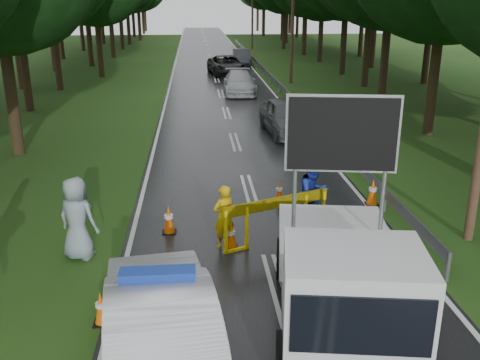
{
  "coord_description": "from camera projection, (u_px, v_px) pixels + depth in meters",
  "views": [
    {
      "loc": [
        -1.64,
        -9.86,
        5.85
      ],
      "look_at": [
        -0.52,
        3.32,
        1.3
      ],
      "focal_mm": 40.0,
      "sensor_mm": 36.0,
      "label": 1
    }
  ],
  "objects": [
    {
      "name": "ground",
      "position": [
        278.0,
        288.0,
        11.32
      ],
      "size": [
        160.0,
        160.0,
        0.0
      ],
      "primitive_type": "plane",
      "color": "#1A4012",
      "rests_on": "ground"
    },
    {
      "name": "road",
      "position": [
        217.0,
        80.0,
        39.58
      ],
      "size": [
        7.0,
        140.0,
        0.02
      ],
      "primitive_type": "cube",
      "color": "black",
      "rests_on": "ground"
    },
    {
      "name": "guardrail",
      "position": [
        267.0,
        72.0,
        39.39
      ],
      "size": [
        0.12,
        60.06,
        0.7
      ],
      "color": "gray",
      "rests_on": "ground"
    },
    {
      "name": "utility_pole_mid",
      "position": [
        293.0,
        9.0,
        36.47
      ],
      "size": [
        1.4,
        0.24,
        10.0
      ],
      "color": "#472C21",
      "rests_on": "ground"
    },
    {
      "name": "utility_pole_far",
      "position": [
        252.0,
        4.0,
        60.97
      ],
      "size": [
        1.4,
        0.24,
        10.0
      ],
      "color": "#472C21",
      "rests_on": "ground"
    },
    {
      "name": "police_sedan",
      "position": [
        160.0,
        322.0,
        8.74
      ],
      "size": [
        2.32,
        5.05,
        1.76
      ],
      "rotation": [
        0.0,
        0.0,
        3.27
      ],
      "color": "silver",
      "rests_on": "ground"
    },
    {
      "name": "work_truck",
      "position": [
        343.0,
        278.0,
        9.5
      ],
      "size": [
        3.01,
        5.43,
        4.11
      ],
      "rotation": [
        0.0,
        0.0,
        -0.15
      ],
      "color": "gray",
      "rests_on": "ground"
    },
    {
      "name": "barrier",
      "position": [
        277.0,
        209.0,
        13.12
      ],
      "size": [
        2.73,
        1.19,
        1.21
      ],
      "rotation": [
        0.0,
        0.0,
        0.4
      ],
      "color": "yellow",
      "rests_on": "ground"
    },
    {
      "name": "officer",
      "position": [
        224.0,
        217.0,
        12.94
      ],
      "size": [
        0.7,
        0.62,
        1.6
      ],
      "primitive_type": "imported",
      "rotation": [
        0.0,
        0.0,
        3.65
      ],
      "color": "gold",
      "rests_on": "ground"
    },
    {
      "name": "civilian",
      "position": [
        313.0,
        194.0,
        13.94
      ],
      "size": [
        1.17,
        1.08,
        1.93
      ],
      "primitive_type": "imported",
      "rotation": [
        0.0,
        0.0,
        0.48
      ],
      "color": "#172A99",
      "rests_on": "ground"
    },
    {
      "name": "bystander_right",
      "position": [
        77.0,
        219.0,
        12.34
      ],
      "size": [
        1.14,
        0.98,
        1.99
      ],
      "primitive_type": "imported",
      "rotation": [
        0.0,
        0.0,
        2.72
      ],
      "color": "gray",
      "rests_on": "ground"
    },
    {
      "name": "queue_car_first",
      "position": [
        286.0,
        117.0,
        23.79
      ],
      "size": [
        2.2,
        4.74,
        1.57
      ],
      "primitive_type": "imported",
      "rotation": [
        0.0,
        0.0,
        0.07
      ],
      "color": "#3C4044",
      "rests_on": "ground"
    },
    {
      "name": "queue_car_second",
      "position": [
        240.0,
        83.0,
        33.8
      ],
      "size": [
        2.06,
        4.82,
        1.39
      ],
      "primitive_type": "imported",
      "rotation": [
        0.0,
        0.0,
        -0.02
      ],
      "color": "#A6A9AE",
      "rests_on": "ground"
    },
    {
      "name": "queue_car_third",
      "position": [
        227.0,
        65.0,
        41.68
      ],
      "size": [
        3.11,
        5.69,
        1.51
      ],
      "primitive_type": "imported",
      "rotation": [
        0.0,
        0.0,
        0.12
      ],
      "color": "black",
      "rests_on": "ground"
    },
    {
      "name": "queue_car_fourth",
      "position": [
        242.0,
        57.0,
        47.48
      ],
      "size": [
        1.7,
        4.41,
        1.44
      ],
      "primitive_type": "imported",
      "rotation": [
        0.0,
        0.0,
        -0.04
      ],
      "color": "#3B3C42",
      "rests_on": "ground"
    },
    {
      "name": "cone_near_left",
      "position": [
        101.0,
        308.0,
        10.0
      ],
      "size": [
        0.32,
        0.32,
        0.68
      ],
      "color": "black",
      "rests_on": "ground"
    },
    {
      "name": "cone_center",
      "position": [
        231.0,
        236.0,
        13.03
      ],
      "size": [
        0.32,
        0.32,
        0.68
      ],
      "color": "black",
      "rests_on": "ground"
    },
    {
      "name": "cone_far",
      "position": [
        279.0,
        192.0,
        16.0
      ],
      "size": [
        0.31,
        0.31,
        0.65
      ],
      "color": "black",
      "rests_on": "ground"
    },
    {
      "name": "cone_left_mid",
      "position": [
        169.0,
        220.0,
        13.84
      ],
      "size": [
        0.37,
        0.37,
        0.78
      ],
      "color": "black",
      "rests_on": "ground"
    },
    {
      "name": "cone_right",
      "position": [
        373.0,
        192.0,
        15.71
      ],
      "size": [
        0.39,
        0.39,
        0.82
      ],
      "color": "black",
      "rests_on": "ground"
    }
  ]
}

